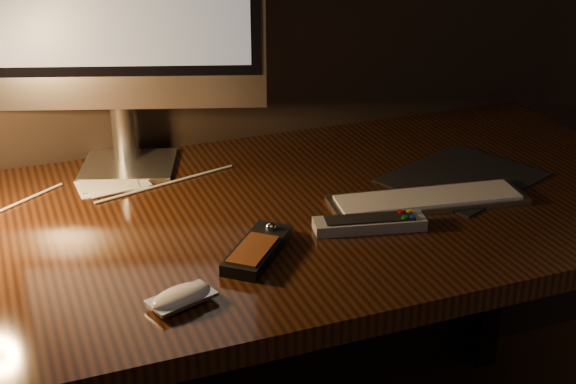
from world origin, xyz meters
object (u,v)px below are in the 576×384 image
object	(u,v)px
keyboard	(428,199)
mouse	(182,299)
desk	(257,255)
media_remote	(258,249)
tv_remote	(369,223)

from	to	relation	value
keyboard	mouse	xyz separation A→B (m)	(-0.51, -0.18, 0.00)
keyboard	desk	bearing A→B (deg)	161.70
keyboard	mouse	size ratio (longest dim) A/B	3.81
keyboard	media_remote	xyz separation A→B (m)	(-0.36, -0.08, 0.00)
media_remote	desk	bearing A→B (deg)	22.55
desk	media_remote	xyz separation A→B (m)	(-0.07, -0.22, 0.14)
media_remote	tv_remote	world-z (taller)	media_remote
mouse	media_remote	world-z (taller)	media_remote
media_remote	tv_remote	bearing A→B (deg)	-43.69
mouse	keyboard	bearing A→B (deg)	0.65
mouse	tv_remote	bearing A→B (deg)	-0.25
desk	keyboard	bearing A→B (deg)	-27.03
keyboard	mouse	bearing A→B (deg)	-152.26
desk	keyboard	distance (m)	0.35
media_remote	keyboard	bearing A→B (deg)	-36.86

